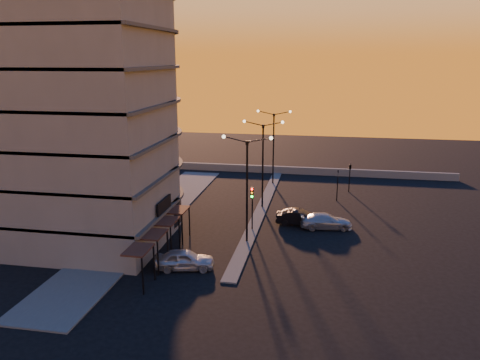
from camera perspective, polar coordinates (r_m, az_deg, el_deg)
name	(u,v)px	position (r m, az deg, el deg)	size (l,w,h in m)	color
ground	(247,242)	(41.65, 0.83, -7.58)	(120.00, 120.00, 0.00)	black
sidewalk_west	(150,219)	(47.93, -10.86, -4.74)	(5.00, 40.00, 0.12)	#535351
median	(262,207)	(50.92, 2.72, -3.32)	(1.20, 36.00, 0.12)	#535351
parapet	(292,170)	(65.96, 6.34, 1.19)	(44.00, 0.50, 1.00)	slate
building	(89,104)	(43.34, -17.90, 8.87)	(14.35, 17.08, 25.00)	slate
streetlamp_near	(247,181)	(39.87, 0.86, -0.12)	(4.32, 0.32, 9.51)	black
streetlamp_mid	(263,157)	(49.50, 2.80, 2.79)	(4.32, 0.32, 9.51)	black
streetlamp_far	(274,141)	(59.25, 4.11, 4.74)	(4.32, 0.32, 9.51)	black
traffic_light_main	(252,201)	(43.34, 1.49, -2.62)	(0.28, 0.44, 4.25)	black
signal_east_a	(337,185)	(53.85, 11.80, -0.54)	(0.13, 0.16, 3.60)	black
signal_east_b	(350,167)	(57.51, 13.28, 1.54)	(0.42, 1.99, 3.60)	black
car_hatchback	(185,259)	(36.63, -6.77, -9.60)	(1.83, 4.54, 1.55)	silver
car_sedan	(299,217)	(45.94, 7.26, -4.54)	(1.58, 4.52, 1.49)	black
car_wagon	(326,221)	(45.39, 10.44, -4.95)	(2.00, 4.93, 1.43)	#B7BABF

